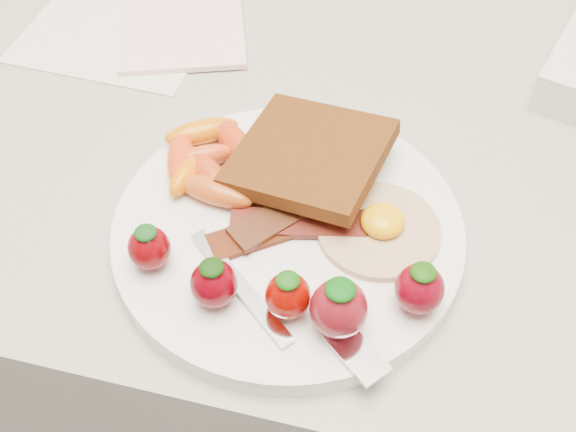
# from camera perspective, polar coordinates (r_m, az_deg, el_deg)

# --- Properties ---
(counter) EXTENTS (2.00, 0.60, 0.90)m
(counter) POSITION_cam_1_polar(r_m,az_deg,el_deg) (1.02, 2.68, -11.18)
(counter) COLOR gray
(counter) RESTS_ON ground
(plate) EXTENTS (0.27, 0.27, 0.02)m
(plate) POSITION_cam_1_polar(r_m,az_deg,el_deg) (0.56, 0.00, -1.26)
(plate) COLOR white
(plate) RESTS_ON counter
(toast_lower) EXTENTS (0.09, 0.09, 0.01)m
(toast_lower) POSITION_cam_1_polar(r_m,az_deg,el_deg) (0.58, 1.15, 3.92)
(toast_lower) COLOR #3B1708
(toast_lower) RESTS_ON plate
(toast_upper) EXTENTS (0.13, 0.13, 0.03)m
(toast_upper) POSITION_cam_1_polar(r_m,az_deg,el_deg) (0.57, 1.71, 4.82)
(toast_upper) COLOR #4D1C06
(toast_upper) RESTS_ON toast_lower
(fried_egg) EXTENTS (0.11, 0.11, 0.02)m
(fried_egg) POSITION_cam_1_polar(r_m,az_deg,el_deg) (0.55, 7.25, -0.88)
(fried_egg) COLOR beige
(fried_egg) RESTS_ON plate
(bacon_strips) EXTENTS (0.12, 0.11, 0.01)m
(bacon_strips) POSITION_cam_1_polar(r_m,az_deg,el_deg) (0.55, 0.04, -0.36)
(bacon_strips) COLOR #410C03
(bacon_strips) RESTS_ON plate
(baby_carrots) EXTENTS (0.10, 0.10, 0.02)m
(baby_carrots) POSITION_cam_1_polar(r_m,az_deg,el_deg) (0.59, -6.54, 4.40)
(baby_carrots) COLOR #DB451B
(baby_carrots) RESTS_ON plate
(strawberries) EXTENTS (0.22, 0.07, 0.05)m
(strawberries) POSITION_cam_1_polar(r_m,az_deg,el_deg) (0.49, 0.48, -5.69)
(strawberries) COLOR #630206
(strawberries) RESTS_ON plate
(fork) EXTENTS (0.16, 0.10, 0.00)m
(fork) POSITION_cam_1_polar(r_m,az_deg,el_deg) (0.50, 0.20, -7.77)
(fork) COLOR silver
(fork) RESTS_ON plate
(paper_sheet) EXTENTS (0.20, 0.25, 0.00)m
(paper_sheet) POSITION_cam_1_polar(r_m,az_deg,el_deg) (0.81, -11.93, 15.80)
(paper_sheet) COLOR silver
(paper_sheet) RESTS_ON counter
(notepad) EXTENTS (0.18, 0.21, 0.01)m
(notepad) POSITION_cam_1_polar(r_m,az_deg,el_deg) (0.79, -8.36, 15.37)
(notepad) COLOR #FFC8CF
(notepad) RESTS_ON paper_sheet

